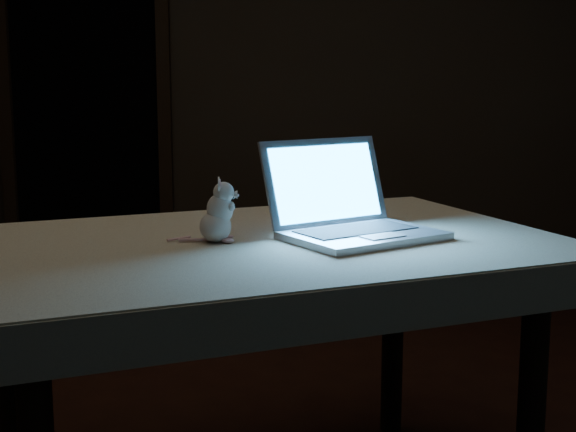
# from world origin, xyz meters

# --- Properties ---
(back_wall) EXTENTS (4.50, 0.04, 2.60)m
(back_wall) POSITION_xyz_m (0.00, 2.50, 1.30)
(back_wall) COLOR black
(back_wall) RESTS_ON ground
(doorway) EXTENTS (1.06, 0.36, 2.13)m
(doorway) POSITION_xyz_m (-1.10, 2.50, 1.06)
(doorway) COLOR black
(doorway) RESTS_ON back_wall
(table) EXTENTS (1.78, 1.51, 0.81)m
(table) POSITION_xyz_m (0.15, -0.38, 0.40)
(table) COLOR black
(table) RESTS_ON floor
(tablecloth) EXTENTS (1.96, 1.80, 0.11)m
(tablecloth) POSITION_xyz_m (0.25, -0.36, 0.76)
(tablecloth) COLOR beige
(tablecloth) RESTS_ON table
(laptop) EXTENTS (0.53, 0.52, 0.27)m
(laptop) POSITION_xyz_m (0.44, -0.36, 0.96)
(laptop) COLOR #AEAEB3
(laptop) RESTS_ON tablecloth
(plush_mouse) EXTENTS (0.17, 0.17, 0.17)m
(plush_mouse) POSITION_xyz_m (0.03, -0.41, 0.90)
(plush_mouse) COLOR silver
(plush_mouse) RESTS_ON tablecloth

